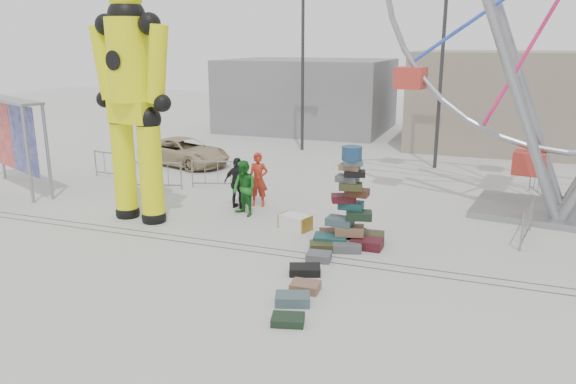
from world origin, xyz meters
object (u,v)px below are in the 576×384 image
(steamer_trunk, at_px, (295,222))
(barricade_dummy_b, at_px, (155,175))
(barricade_wheel_front, at_px, (527,222))
(pedestrian_green, at_px, (244,188))
(suitcase_tower, at_px, (350,217))
(lamp_post_left, at_px, (304,62))
(barricade_dummy_a, at_px, (114,165))
(lamp_post_right, at_px, (444,66))
(crash_test_dummy, at_px, (132,94))
(parked_suv, at_px, (184,152))
(banner_scaffold, at_px, (10,122))
(pedestrian_red, at_px, (258,180))
(barricade_dummy_c, at_px, (218,174))
(barricade_wheel_back, at_px, (539,183))
(pedestrian_black, at_px, (238,183))

(steamer_trunk, xyz_separation_m, barricade_dummy_b, (-6.60, 2.57, 0.33))
(barricade_wheel_front, relative_size, pedestrian_green, 1.10)
(suitcase_tower, xyz_separation_m, barricade_wheel_front, (4.67, 2.03, -0.23))
(lamp_post_left, height_order, barricade_wheel_front, lamp_post_left)
(barricade_dummy_a, distance_m, barricade_wheel_front, 15.94)
(lamp_post_right, distance_m, crash_test_dummy, 13.67)
(barricade_dummy_b, xyz_separation_m, parked_suv, (-1.21, 4.22, 0.07))
(pedestrian_green, bearing_deg, parked_suv, 162.46)
(lamp_post_right, xyz_separation_m, barricade_dummy_a, (-12.39, -6.64, -3.93))
(steamer_trunk, bearing_deg, banner_scaffold, -165.93)
(pedestrian_red, bearing_deg, barricade_dummy_b, 162.67)
(barricade_dummy_b, height_order, parked_suv, parked_suv)
(pedestrian_green, bearing_deg, steamer_trunk, 8.77)
(barricade_dummy_b, relative_size, barricade_dummy_c, 1.00)
(crash_test_dummy, bearing_deg, pedestrian_green, 36.21)
(barricade_wheel_front, xyz_separation_m, barricade_wheel_back, (0.58, 5.12, 0.00))
(suitcase_tower, distance_m, parked_suv, 12.23)
(crash_test_dummy, height_order, steamer_trunk, crash_test_dummy)
(lamp_post_left, xyz_separation_m, steamer_trunk, (3.86, -12.20, -4.26))
(steamer_trunk, relative_size, barricade_dummy_a, 0.47)
(lamp_post_right, xyz_separation_m, barricade_wheel_back, (3.97, -3.74, -3.93))
(banner_scaffold, relative_size, pedestrian_black, 2.69)
(crash_test_dummy, distance_m, barricade_wheel_back, 14.50)
(crash_test_dummy, distance_m, pedestrian_green, 4.53)
(lamp_post_right, relative_size, barricade_dummy_c, 4.00)
(barricade_dummy_c, bearing_deg, parked_suv, 119.02)
(suitcase_tower, distance_m, barricade_dummy_b, 9.07)
(lamp_post_right, xyz_separation_m, pedestrian_green, (-5.16, -9.46, -3.57))
(suitcase_tower, distance_m, pedestrian_red, 4.66)
(banner_scaffold, relative_size, pedestrian_green, 2.60)
(barricade_wheel_front, bearing_deg, steamer_trunk, 111.19)
(lamp_post_right, bearing_deg, steamer_trunk, -107.09)
(lamp_post_left, distance_m, crash_test_dummy, 13.06)
(suitcase_tower, xyz_separation_m, banner_scaffold, (-13.44, 1.42, 1.83))
(parked_suv, bearing_deg, lamp_post_right, -58.02)
(suitcase_tower, xyz_separation_m, crash_test_dummy, (-6.83, -0.11, 3.20))
(crash_test_dummy, height_order, barricade_dummy_b, crash_test_dummy)
(lamp_post_right, relative_size, barricade_dummy_a, 4.00)
(crash_test_dummy, relative_size, barricade_wheel_front, 3.78)
(barricade_wheel_front, distance_m, pedestrian_red, 8.57)
(lamp_post_right, distance_m, barricade_wheel_front, 10.27)
(barricade_dummy_c, xyz_separation_m, parked_suv, (-3.34, 3.17, 0.07))
(barricade_dummy_a, height_order, barricade_dummy_c, same)
(barricade_dummy_c, bearing_deg, steamer_trunk, -56.47)
(lamp_post_left, bearing_deg, barricade_dummy_a, -121.97)
(pedestrian_green, bearing_deg, lamp_post_right, 90.18)
(barricade_dummy_c, height_order, parked_suv, parked_suv)
(barricade_dummy_a, xyz_separation_m, pedestrian_red, (7.24, -1.67, 0.39))
(suitcase_tower, height_order, crash_test_dummy, crash_test_dummy)
(banner_scaffold, xyz_separation_m, steamer_trunk, (11.58, -0.72, -2.39))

